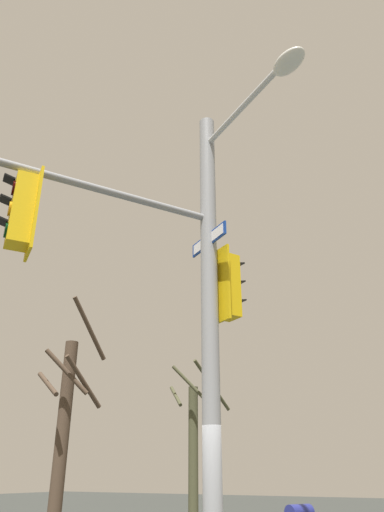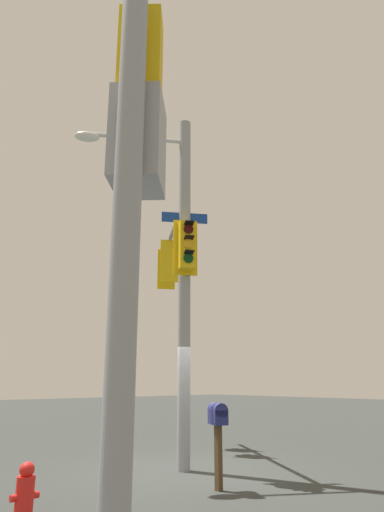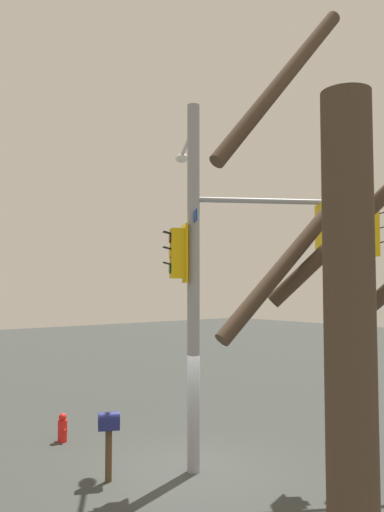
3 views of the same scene
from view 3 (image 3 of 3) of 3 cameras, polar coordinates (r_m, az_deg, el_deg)
ground_plane at (r=12.13m, az=-0.31°, el=-22.69°), size 80.00×80.00×0.00m
main_signal_pole_assembly at (r=11.73m, az=5.02°, el=0.23°), size 5.34×5.34×8.10m
fire_hydrant at (r=14.48m, az=-14.09°, el=-17.94°), size 0.38×0.24×0.73m
mailbox at (r=11.38m, az=-9.16°, el=-18.10°), size 0.41×0.50×1.41m
bare_tree_across_street at (r=4.12m, az=16.81°, el=-17.39°), size 1.76×1.61×6.58m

